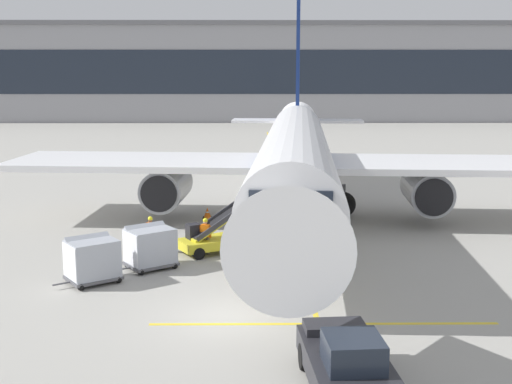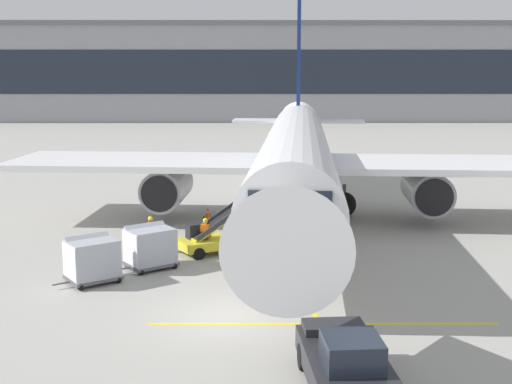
# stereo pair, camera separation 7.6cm
# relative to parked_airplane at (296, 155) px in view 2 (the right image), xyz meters

# --- Properties ---
(ground_plane) EXTENTS (600.00, 600.00, 0.00)m
(ground_plane) POSITION_rel_parked_airplane_xyz_m (-3.15, -15.56, -3.75)
(ground_plane) COLOR #9E9B93
(parked_airplane) EXTENTS (33.20, 42.97, 14.49)m
(parked_airplane) POSITION_rel_parked_airplane_xyz_m (0.00, 0.00, 0.00)
(parked_airplane) COLOR white
(parked_airplane) RESTS_ON ground
(belt_loader) EXTENTS (5.10, 3.64, 3.33)m
(belt_loader) POSITION_rel_parked_airplane_xyz_m (-4.08, -6.98, -2.84)
(belt_loader) COLOR gold
(belt_loader) RESTS_ON ground
(baggage_cart_lead) EXTENTS (2.69, 2.46, 1.91)m
(baggage_cart_lead) POSITION_rel_parked_airplane_xyz_m (-6.98, -9.64, -2.75)
(baggage_cart_lead) COLOR #515156
(baggage_cart_lead) RESTS_ON ground
(baggage_cart_second) EXTENTS (2.69, 2.46, 1.91)m
(baggage_cart_second) POSITION_rel_parked_airplane_xyz_m (-9.04, -11.62, -2.75)
(baggage_cart_second) COLOR #515156
(baggage_cart_second) RESTS_ON ground
(pushback_tug) EXTENTS (2.42, 4.54, 1.83)m
(pushback_tug) POSITION_rel_parked_airplane_xyz_m (0.03, -21.08, -2.92)
(pushback_tug) COLOR #232328
(pushback_tug) RESTS_ON ground
(ground_crew_by_loader) EXTENTS (0.56, 0.33, 1.74)m
(ground_crew_by_loader) POSITION_rel_parked_airplane_xyz_m (-4.69, -7.44, -2.75)
(ground_crew_by_loader) COLOR #514C42
(ground_crew_by_loader) RESTS_ON ground
(ground_crew_by_carts) EXTENTS (0.51, 0.39, 1.74)m
(ground_crew_by_carts) POSITION_rel_parked_airplane_xyz_m (-7.32, -7.04, -2.75)
(ground_crew_by_carts) COLOR black
(ground_crew_by_carts) RESTS_ON ground
(safety_cone_engine_keepout) EXTENTS (0.58, 0.58, 0.66)m
(safety_cone_engine_keepout) POSITION_rel_parked_airplane_xyz_m (-4.90, -1.86, -3.43)
(safety_cone_engine_keepout) COLOR black
(safety_cone_engine_keepout) RESTS_ON ground
(safety_cone_wingtip) EXTENTS (0.55, 0.55, 0.62)m
(safety_cone_wingtip) POSITION_rel_parked_airplane_xyz_m (-5.10, 0.32, -3.44)
(safety_cone_wingtip) COLOR black
(safety_cone_wingtip) RESTS_ON ground
(apron_guidance_line_lead_in) EXTENTS (0.20, 110.00, 0.01)m
(apron_guidance_line_lead_in) POSITION_rel_parked_airplane_xyz_m (-0.26, -0.76, -3.74)
(apron_guidance_line_lead_in) COLOR yellow
(apron_guidance_line_lead_in) RESTS_ON ground
(apron_guidance_line_stop_bar) EXTENTS (12.00, 0.20, 0.01)m
(apron_guidance_line_stop_bar) POSITION_rel_parked_airplane_xyz_m (-0.06, -16.25, -3.74)
(apron_guidance_line_stop_bar) COLOR yellow
(apron_guidance_line_stop_bar) RESTS_ON ground
(terminal_building) EXTENTS (145.50, 14.55, 16.14)m
(terminal_building) POSITION_rel_parked_airplane_xyz_m (-12.19, 77.27, 4.27)
(terminal_building) COLOR #939399
(terminal_building) RESTS_ON ground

